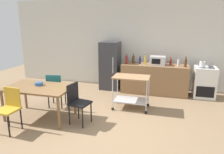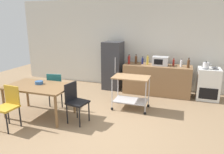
# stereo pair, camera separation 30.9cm
# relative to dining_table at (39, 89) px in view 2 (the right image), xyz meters

# --- Properties ---
(ground_plane) EXTENTS (12.00, 12.00, 0.00)m
(ground_plane) POSITION_rel_dining_table_xyz_m (1.49, -0.11, -0.67)
(ground_plane) COLOR #8C7051
(back_wall) EXTENTS (8.40, 0.12, 2.90)m
(back_wall) POSITION_rel_dining_table_xyz_m (1.49, 3.09, 0.78)
(back_wall) COLOR silver
(back_wall) RESTS_ON ground_plane
(kitchen_counter) EXTENTS (2.00, 0.64, 0.90)m
(kitchen_counter) POSITION_rel_dining_table_xyz_m (2.39, 2.49, -0.22)
(kitchen_counter) COLOR olive
(kitchen_counter) RESTS_ON ground_plane
(dining_table) EXTENTS (1.50, 0.90, 0.75)m
(dining_table) POSITION_rel_dining_table_xyz_m (0.00, 0.00, 0.00)
(dining_table) COLOR brown
(dining_table) RESTS_ON ground_plane
(chair_black) EXTENTS (0.47, 0.47, 0.89)m
(chair_black) POSITION_rel_dining_table_xyz_m (0.94, -0.02, -0.15)
(chair_black) COLOR black
(chair_black) RESTS_ON ground_plane
(chair_mustard) EXTENTS (0.42, 0.42, 0.89)m
(chair_mustard) POSITION_rel_dining_table_xyz_m (-0.24, -0.69, -0.15)
(chair_mustard) COLOR gold
(chair_mustard) RESTS_ON ground_plane
(chair_teal) EXTENTS (0.47, 0.47, 0.89)m
(chair_teal) POSITION_rel_dining_table_xyz_m (0.03, 0.67, -0.15)
(chair_teal) COLOR #1E666B
(chair_teal) RESTS_ON ground_plane
(stove_oven) EXTENTS (0.60, 0.61, 0.92)m
(stove_oven) POSITION_rel_dining_table_xyz_m (3.84, 2.51, -0.22)
(stove_oven) COLOR white
(stove_oven) RESTS_ON ground_plane
(refrigerator) EXTENTS (0.60, 0.63, 1.55)m
(refrigerator) POSITION_rel_dining_table_xyz_m (0.94, 2.59, 0.10)
(refrigerator) COLOR #333338
(refrigerator) RESTS_ON ground_plane
(kitchen_cart) EXTENTS (0.91, 0.57, 0.85)m
(kitchen_cart) POSITION_rel_dining_table_xyz_m (1.92, 1.10, -0.10)
(kitchen_cart) COLOR #A37A51
(kitchen_cart) RESTS_ON ground_plane
(bottle_sparkling_water) EXTENTS (0.07, 0.07, 0.29)m
(bottle_sparkling_water) POSITION_rel_dining_table_xyz_m (1.52, 2.43, 0.35)
(bottle_sparkling_water) COLOR maroon
(bottle_sparkling_water) RESTS_ON kitchen_counter
(bottle_hot_sauce) EXTENTS (0.07, 0.07, 0.30)m
(bottle_hot_sauce) POSITION_rel_dining_table_xyz_m (1.71, 2.55, 0.35)
(bottle_hot_sauce) COLOR #4C2D19
(bottle_hot_sauce) RESTS_ON kitchen_counter
(bottle_sesame_oil) EXTENTS (0.06, 0.06, 0.24)m
(bottle_sesame_oil) POSITION_rel_dining_table_xyz_m (1.92, 2.53, 0.32)
(bottle_sesame_oil) COLOR navy
(bottle_sesame_oil) RESTS_ON kitchen_counter
(bottle_olive_oil) EXTENTS (0.07, 0.07, 0.30)m
(bottle_olive_oil) POSITION_rel_dining_table_xyz_m (2.09, 2.50, 0.36)
(bottle_olive_oil) COLOR gold
(bottle_olive_oil) RESTS_ON kitchen_counter
(microwave) EXTENTS (0.46, 0.35, 0.26)m
(microwave) POSITION_rel_dining_table_xyz_m (2.46, 2.51, 0.36)
(microwave) COLOR silver
(microwave) RESTS_ON kitchen_counter
(bottle_vinegar) EXTENTS (0.06, 0.06, 0.24)m
(bottle_vinegar) POSITION_rel_dining_table_xyz_m (2.85, 2.58, 0.33)
(bottle_vinegar) COLOR maroon
(bottle_vinegar) RESTS_ON kitchen_counter
(bottle_wine) EXTENTS (0.07, 0.07, 0.23)m
(bottle_wine) POSITION_rel_dining_table_xyz_m (3.06, 2.49, 0.33)
(bottle_wine) COLOR silver
(bottle_wine) RESTS_ON kitchen_counter
(bottle_soy_sauce) EXTENTS (0.08, 0.08, 0.29)m
(bottle_soy_sauce) POSITION_rel_dining_table_xyz_m (3.26, 2.40, 0.35)
(bottle_soy_sauce) COLOR #4C2D19
(bottle_soy_sauce) RESTS_ON kitchen_counter
(fruit_bowl) EXTENTS (0.19, 0.19, 0.07)m
(fruit_bowl) POSITION_rel_dining_table_xyz_m (-0.06, 0.11, 0.12)
(fruit_bowl) COLOR #33598C
(fruit_bowl) RESTS_ON dining_table
(kettle) EXTENTS (0.24, 0.17, 0.19)m
(kettle) POSITION_rel_dining_table_xyz_m (3.72, 2.41, 0.33)
(kettle) COLOR silver
(kettle) RESTS_ON stove_oven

